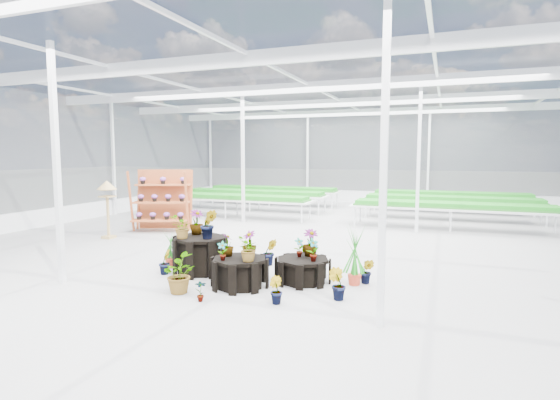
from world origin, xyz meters
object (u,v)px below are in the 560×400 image
(plinth_mid, at_px, (240,272))
(bird_table, at_px, (108,210))
(plinth_low, at_px, (303,270))
(shelf_rack, at_px, (162,200))
(plinth_tall, at_px, (200,255))

(plinth_mid, height_order, bird_table, bird_table)
(plinth_low, bearing_deg, plinth_mid, -145.01)
(shelf_rack, distance_m, bird_table, 1.80)
(plinth_mid, bearing_deg, plinth_low, 34.99)
(plinth_low, distance_m, shelf_rack, 7.14)
(plinth_low, relative_size, bird_table, 0.61)
(plinth_low, height_order, shelf_rack, shelf_rack)
(plinth_tall, relative_size, plinth_low, 1.06)
(plinth_tall, relative_size, plinth_mid, 1.07)
(plinth_mid, relative_size, plinth_low, 1.00)
(plinth_tall, distance_m, bird_table, 5.02)
(plinth_tall, bearing_deg, plinth_low, 2.60)
(plinth_mid, bearing_deg, plinth_tall, 153.43)
(shelf_rack, bearing_deg, plinth_mid, -63.50)
(plinth_low, xyz_separation_m, shelf_rack, (-5.98, 3.83, 0.74))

